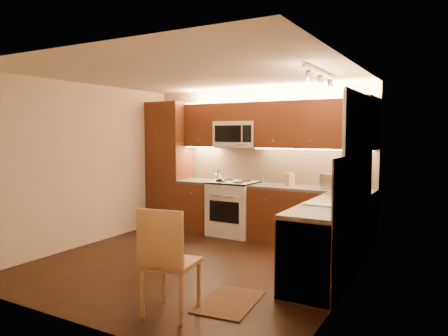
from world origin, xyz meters
The scene contains 37 objects.
floor centered at (0.00, 0.00, 0.00)m, with size 4.00×4.00×0.01m, color black.
ceiling centered at (0.00, 0.00, 2.50)m, with size 4.00×4.00×0.01m, color beige.
wall_back centered at (0.00, 2.00, 1.25)m, with size 4.00×0.01×2.50m, color beige.
wall_front centered at (0.00, -2.00, 1.25)m, with size 4.00×0.01×2.50m, color beige.
wall_left centered at (-2.00, 0.00, 1.25)m, with size 0.01×4.00×2.50m, color beige.
wall_right centered at (2.00, 0.00, 1.25)m, with size 0.01×4.00×2.50m, color beige.
pantry centered at (-1.65, 1.70, 1.15)m, with size 0.70×0.60×2.30m, color #451E0E.
base_cab_back_left centered at (-0.99, 1.70, 0.43)m, with size 0.62×0.60×0.86m, color #451E0E.
counter_back_left centered at (-0.99, 1.70, 0.88)m, with size 0.62×0.60×0.04m, color #393734.
base_cab_back_right centered at (1.04, 1.70, 0.43)m, with size 1.92×0.60×0.86m, color #451E0E.
counter_back_right centered at (1.04, 1.70, 0.88)m, with size 1.92×0.60×0.04m, color #393734.
base_cab_right centered at (1.70, 0.40, 0.43)m, with size 0.60×2.00×0.86m, color #451E0E.
counter_right centered at (1.70, 0.40, 0.88)m, with size 0.60×2.00×0.04m, color #393734.
dishwasher centered at (1.70, -0.30, 0.43)m, with size 0.58×0.60×0.84m, color silver.
backsplash_back centered at (0.35, 1.99, 1.20)m, with size 3.30×0.02×0.60m, color tan.
backsplash_right centered at (1.99, 0.40, 1.20)m, with size 0.02×2.00×0.60m, color tan.
upper_cab_back_left centered at (-0.99, 1.82, 1.88)m, with size 0.62×0.35×0.75m, color #451E0E.
upper_cab_back_right centered at (1.04, 1.82, 1.88)m, with size 1.92×0.35×0.75m, color #451E0E.
upper_cab_bridge centered at (-0.30, 1.82, 2.09)m, with size 0.76×0.35×0.31m, color #451E0E.
upper_cab_right_corner centered at (1.82, 1.40, 1.88)m, with size 0.35×0.50×0.75m, color #451E0E.
stove centered at (-0.30, 1.68, 0.46)m, with size 0.76×0.65×0.92m, color silver, non-canonical shape.
microwave centered at (-0.30, 1.81, 1.72)m, with size 0.76×0.38×0.44m, color silver, non-canonical shape.
window_frame centered at (1.99, 0.55, 1.60)m, with size 0.03×1.44×1.24m, color silver.
window_blinds centered at (1.97, 0.55, 1.60)m, with size 0.02×1.36×1.16m, color silver.
sink centered at (1.70, 0.55, 0.98)m, with size 0.52×0.86×0.15m, color silver, non-canonical shape.
faucet centered at (1.88, 0.55, 1.05)m, with size 0.20×0.04×0.30m, color silver, non-canonical shape.
track_light_bar centered at (1.55, 0.40, 2.46)m, with size 0.04×1.20×0.03m, color silver.
kettle centered at (-0.52, 1.55, 1.02)m, with size 0.17×0.17×0.20m, color silver, non-canonical shape.
toaster_oven centered at (1.42, 1.73, 1.01)m, with size 0.37×0.28×0.22m, color silver.
knife_block centered at (0.68, 1.75, 1.00)m, with size 0.09×0.15×0.20m, color #A8734C.
spice_jar_a centered at (0.14, 1.89, 0.95)m, with size 0.04×0.04×0.10m, color silver.
spice_jar_b centered at (0.61, 1.83, 0.95)m, with size 0.04×0.04×0.09m, color #905E2B.
spice_jar_c centered at (0.14, 1.94, 0.95)m, with size 0.04×0.04×0.10m, color silver.
spice_jar_d centered at (0.67, 1.86, 0.95)m, with size 0.05×0.05×0.10m, color olive.
soap_bottle centered at (1.88, 1.13, 0.98)m, with size 0.07×0.07×0.16m, color silver.
rug centered at (1.03, -0.90, 0.01)m, with size 0.53×0.80×0.01m, color black.
dining_chair centered at (0.66, -1.40, 0.53)m, with size 0.47×0.47×1.05m, color #A8734C, non-canonical shape.
Camera 1 is at (3.04, -4.57, 1.75)m, focal length 33.60 mm.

